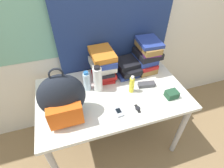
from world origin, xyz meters
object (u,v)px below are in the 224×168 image
at_px(sports_bottle, 98,79).
at_px(wristwatch, 138,108).
at_px(backpack, 62,98).
at_px(book_stack_right, 146,55).
at_px(book_stack_left, 103,65).
at_px(water_bottle, 87,81).
at_px(cell_phone, 118,111).
at_px(sunscreen_bottle, 132,85).
at_px(book_stack_center, 127,67).
at_px(sunglasses_case, 147,85).
at_px(camera_pouch, 172,94).

bearing_deg(sports_bottle, wristwatch, -51.98).
bearing_deg(backpack, book_stack_right, 23.00).
height_order(book_stack_left, book_stack_right, book_stack_right).
xyz_separation_m(sports_bottle, wristwatch, (0.24, -0.31, -0.11)).
distance_m(backpack, book_stack_left, 0.52).
bearing_deg(water_bottle, backpack, -132.68).
bearing_deg(backpack, cell_phone, -14.54).
height_order(book_stack_right, sunscreen_bottle, book_stack_right).
bearing_deg(backpack, book_stack_center, 29.37).
height_order(backpack, cell_phone, backpack).
relative_size(sunglasses_case, wristwatch, 1.82).
distance_m(book_stack_right, cell_phone, 0.64).
height_order(camera_pouch, wristwatch, camera_pouch).
height_order(sports_bottle, wristwatch, sports_bottle).
height_order(book_stack_left, book_stack_center, book_stack_left).
distance_m(water_bottle, sunglasses_case, 0.53).
xyz_separation_m(water_bottle, wristwatch, (0.33, -0.35, -0.08)).
xyz_separation_m(backpack, wristwatch, (0.54, -0.12, -0.17)).
xyz_separation_m(backpack, cell_phone, (0.38, -0.10, -0.17)).
height_order(sunscreen_bottle, camera_pouch, sunscreen_bottle).
height_order(book_stack_left, sports_bottle, book_stack_left).
bearing_deg(book_stack_left, sports_bottle, -120.03).
bearing_deg(sunglasses_case, water_bottle, 166.28).
bearing_deg(book_stack_center, book_stack_left, -178.61).
xyz_separation_m(water_bottle, camera_pouch, (0.65, -0.31, -0.06)).
bearing_deg(sports_bottle, camera_pouch, -25.71).
xyz_separation_m(book_stack_center, water_bottle, (-0.41, -0.12, 0.03)).
xyz_separation_m(sunscreen_bottle, cell_phone, (-0.18, -0.18, -0.07)).
height_order(sports_bottle, cell_phone, sports_bottle).
xyz_separation_m(water_bottle, sports_bottle, (0.09, -0.04, 0.03)).
relative_size(backpack, wristwatch, 4.97).
distance_m(backpack, cell_phone, 0.43).
relative_size(book_stack_left, camera_pouch, 2.91).
xyz_separation_m(backpack, book_stack_right, (0.82, 0.35, -0.02)).
distance_m(water_bottle, wristwatch, 0.48).
xyz_separation_m(cell_phone, sunglasses_case, (0.34, 0.21, 0.01)).
bearing_deg(book_stack_center, sunglasses_case, -68.58).
bearing_deg(sunscreen_bottle, water_bottle, 157.68).
relative_size(backpack, book_stack_left, 1.46).
height_order(water_bottle, wristwatch, water_bottle).
xyz_separation_m(backpack, book_stack_left, (0.39, 0.35, -0.03)).
bearing_deg(water_bottle, wristwatch, -46.56).
distance_m(water_bottle, cell_phone, 0.38).
bearing_deg(book_stack_left, sunglasses_case, -35.73).
height_order(water_bottle, sunglasses_case, water_bottle).
relative_size(book_stack_left, water_bottle, 1.56).
bearing_deg(book_stack_left, wristwatch, -71.81).
distance_m(camera_pouch, wristwatch, 0.32).
bearing_deg(wristwatch, sunglasses_case, 50.48).
relative_size(water_bottle, cell_phone, 1.72).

